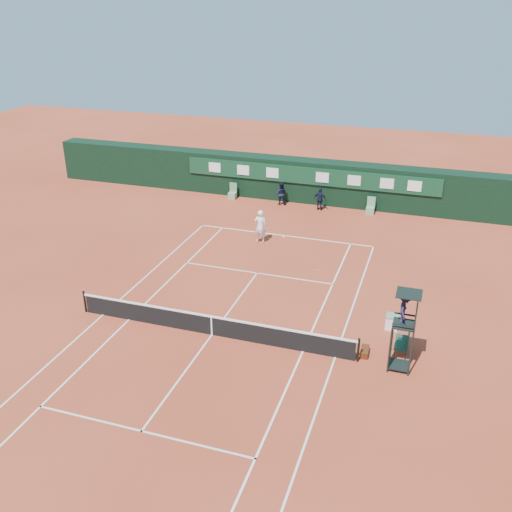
{
  "coord_description": "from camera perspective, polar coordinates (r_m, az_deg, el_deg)",
  "views": [
    {
      "loc": [
        8.48,
        -19.64,
        13.67
      ],
      "look_at": [
        0.07,
        6.0,
        1.2
      ],
      "focal_mm": 40.0,
      "sensor_mm": 36.0,
      "label": 1
    }
  ],
  "objects": [
    {
      "name": "ball_kid_left",
      "position": [
        40.49,
        2.52,
        6.27
      ],
      "size": [
        0.86,
        0.71,
        1.63
      ],
      "primitive_type": "imported",
      "rotation": [
        0.0,
        0.0,
        3.26
      ],
      "color": "black",
      "rests_on": "ground"
    },
    {
      "name": "cooler",
      "position": [
        26.33,
        13.46,
        -6.41
      ],
      "size": [
        0.57,
        0.57,
        0.65
      ],
      "color": "white",
      "rests_on": "ground"
    },
    {
      "name": "tennis_bag",
      "position": [
        24.41,
        10.81,
        -9.37
      ],
      "size": [
        0.36,
        0.76,
        0.28
      ],
      "primitive_type": "cube",
      "rotation": [
        0.0,
        0.0,
        0.04
      ],
      "color": "black",
      "rests_on": "ground"
    },
    {
      "name": "tennis_ball",
      "position": [
        31.04,
        6.25,
        -1.41
      ],
      "size": [
        0.07,
        0.07,
        0.07
      ],
      "primitive_type": "sphere",
      "color": "#C7D230",
      "rests_on": "ground"
    },
    {
      "name": "linesman_chair_right",
      "position": [
        39.65,
        11.36,
        4.63
      ],
      "size": [
        0.55,
        0.5,
        1.15
      ],
      "color": "#64996E",
      "rests_on": "ground"
    },
    {
      "name": "ball_kid_right",
      "position": [
        39.6,
        6.43,
        5.66
      ],
      "size": [
        0.98,
        0.55,
        1.57
      ],
      "primitive_type": "imported",
      "rotation": [
        0.0,
        0.0,
        2.96
      ],
      "color": "black",
      "rests_on": "ground"
    },
    {
      "name": "player",
      "position": [
        34.07,
        0.44,
        3.0
      ],
      "size": [
        0.83,
        0.63,
        2.03
      ],
      "primitive_type": "imported",
      "rotation": [
        0.0,
        0.0,
        3.36
      ],
      "color": "white",
      "rests_on": "ground"
    },
    {
      "name": "tennis_net",
      "position": [
        25.12,
        -4.46,
        -6.88
      ],
      "size": [
        12.9,
        0.1,
        1.1
      ],
      "color": "black",
      "rests_on": "ground"
    },
    {
      "name": "player_bench",
      "position": [
        24.65,
        14.65,
        -8.15
      ],
      "size": [
        0.55,
        1.2,
        1.1
      ],
      "color": "#173B28",
      "rests_on": "ground"
    },
    {
      "name": "court_lines",
      "position": [
        25.39,
        -4.42,
        -7.85
      ],
      "size": [
        11.05,
        23.85,
        0.01
      ],
      "color": "white",
      "rests_on": "ground"
    },
    {
      "name": "ground",
      "position": [
        25.39,
        -4.42,
        -7.86
      ],
      "size": [
        90.0,
        90.0,
        0.0
      ],
      "primitive_type": "plane",
      "color": "#AB4228",
      "rests_on": "ground"
    },
    {
      "name": "linesman_chair_left",
      "position": [
        41.86,
        -2.36,
        6.18
      ],
      "size": [
        0.55,
        0.5,
        1.15
      ],
      "color": "#63986D",
      "rests_on": "ground"
    },
    {
      "name": "umpire_chair",
      "position": [
        22.67,
        14.66,
        -5.74
      ],
      "size": [
        0.96,
        0.95,
        3.42
      ],
      "color": "black",
      "rests_on": "ground"
    },
    {
      "name": "back_wall",
      "position": [
        41.15,
        5.49,
        7.49
      ],
      "size": [
        40.0,
        1.65,
        3.0
      ],
      "color": "black",
      "rests_on": "ground"
    }
  ]
}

